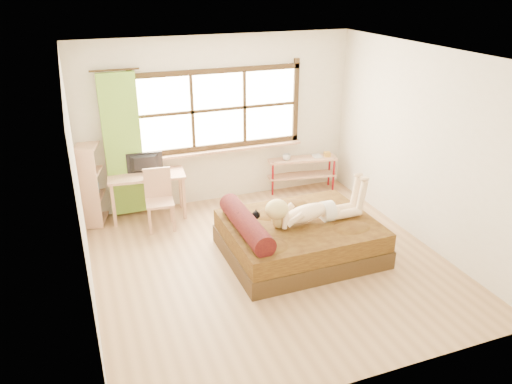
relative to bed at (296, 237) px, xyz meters
name	(u,v)px	position (x,y,z in m)	size (l,w,h in m)	color
floor	(270,262)	(-0.40, -0.07, -0.27)	(4.50, 4.50, 0.00)	#9E754C
ceiling	(273,55)	(-0.40, -0.07, 2.43)	(4.50, 4.50, 0.00)	white
wall_back	(219,121)	(-0.40, 2.18, 1.08)	(4.50, 4.50, 0.00)	silver
wall_front	(373,257)	(-0.40, -2.32, 1.08)	(4.50, 4.50, 0.00)	silver
wall_left	(79,194)	(-2.65, -0.07, 1.08)	(4.50, 4.50, 0.00)	silver
wall_right	(423,147)	(1.85, -0.07, 1.08)	(4.50, 4.50, 0.00)	silver
window	(219,112)	(-0.40, 2.15, 1.24)	(2.80, 0.16, 1.46)	#FFEDBF
curtain	(123,146)	(-1.95, 2.06, 0.88)	(0.55, 0.10, 2.20)	#609B2A
bed	(296,237)	(0.00, 0.00, 0.00)	(2.00, 1.61, 0.76)	#301E0E
woman	(313,201)	(0.20, -0.05, 0.53)	(1.39, 0.40, 0.60)	beige
kitten	(247,219)	(-0.67, 0.10, 0.35)	(0.30, 0.12, 0.24)	black
desk	(147,180)	(-1.67, 1.88, 0.35)	(1.20, 0.64, 0.72)	tan
monitor	(145,164)	(-1.67, 1.93, 0.61)	(0.54, 0.07, 0.31)	black
chair	(159,195)	(-1.56, 1.52, 0.23)	(0.44, 0.44, 0.90)	tan
pipe_shelf	(303,167)	(1.04, 2.00, 0.17)	(1.23, 0.49, 0.68)	tan
cup	(287,157)	(0.73, 2.00, 0.38)	(0.14, 0.14, 0.11)	gray
book	(313,156)	(1.23, 2.00, 0.34)	(0.15, 0.21, 0.02)	gray
bookshelf	(91,184)	(-2.48, 2.00, 0.37)	(0.44, 0.61, 1.26)	tan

